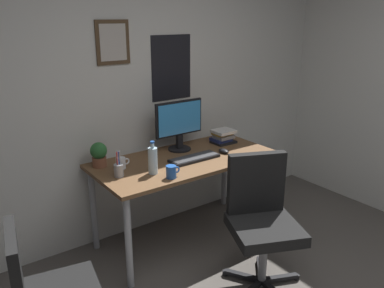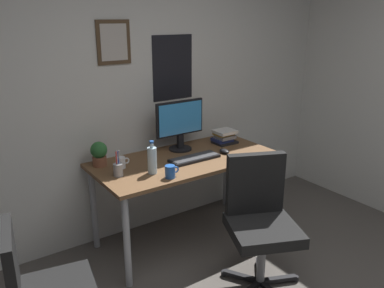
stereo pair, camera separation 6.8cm
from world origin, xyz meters
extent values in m
cube|color=silver|center=(0.00, 2.15, 1.30)|extent=(4.40, 0.08, 2.60)
cube|color=#4C3823|center=(-0.18, 2.11, 1.67)|extent=(0.28, 0.02, 0.34)
cube|color=beige|center=(-0.18, 2.09, 1.67)|extent=(0.22, 0.00, 0.28)
cube|color=black|center=(0.37, 2.11, 1.44)|extent=(0.40, 0.01, 0.56)
cube|color=brown|center=(0.22, 1.70, 0.73)|extent=(1.52, 0.74, 0.03)
cylinder|color=#9EA0A5|center=(-0.48, 1.39, 0.36)|extent=(0.05, 0.05, 0.72)
cylinder|color=#9EA0A5|center=(0.92, 1.39, 0.36)|extent=(0.05, 0.05, 0.72)
cylinder|color=#9EA0A5|center=(-0.48, 2.01, 0.36)|extent=(0.05, 0.05, 0.72)
cylinder|color=#9EA0A5|center=(0.92, 2.01, 0.36)|extent=(0.05, 0.05, 0.72)
cube|color=black|center=(0.30, 0.85, 0.46)|extent=(0.61, 0.61, 0.08)
cube|color=black|center=(0.38, 1.03, 0.72)|extent=(0.41, 0.23, 0.45)
cylinder|color=#9EA0A5|center=(0.30, 0.85, 0.21)|extent=(0.08, 0.08, 0.42)
cube|color=black|center=(0.43, 0.79, 0.04)|extent=(0.27, 0.15, 0.03)
cylinder|color=black|center=(0.56, 0.73, 0.02)|extent=(0.05, 0.05, 0.04)
cube|color=black|center=(0.39, 0.95, 0.04)|extent=(0.22, 0.24, 0.03)
cylinder|color=black|center=(0.49, 1.05, 0.02)|extent=(0.05, 0.05, 0.04)
cube|color=black|center=(0.23, 0.97, 0.04)|extent=(0.18, 0.26, 0.03)
cylinder|color=black|center=(0.16, 1.09, 0.02)|extent=(0.05, 0.05, 0.04)
cube|color=black|center=(-1.26, 1.05, 0.68)|extent=(0.12, 0.40, 0.40)
cylinder|color=black|center=(0.31, 1.91, 0.75)|extent=(0.20, 0.20, 0.01)
cube|color=black|center=(0.31, 1.91, 0.82)|extent=(0.05, 0.04, 0.12)
cube|color=black|center=(0.31, 1.92, 1.03)|extent=(0.46, 0.02, 0.30)
cube|color=#338CD8|center=(0.31, 1.90, 1.03)|extent=(0.43, 0.00, 0.27)
cube|color=black|center=(0.27, 1.63, 0.76)|extent=(0.43, 0.15, 0.02)
cube|color=#38383A|center=(0.27, 1.63, 0.77)|extent=(0.41, 0.13, 0.00)
ellipsoid|color=black|center=(0.57, 1.61, 0.77)|extent=(0.06, 0.11, 0.04)
cylinder|color=silver|center=(-0.16, 1.57, 0.85)|extent=(0.07, 0.07, 0.20)
cylinder|color=silver|center=(-0.16, 1.57, 0.97)|extent=(0.03, 0.03, 0.04)
cylinder|color=#2659B2|center=(-0.16, 1.57, 0.99)|extent=(0.03, 0.03, 0.01)
cylinder|color=white|center=(-0.31, 1.80, 0.79)|extent=(0.07, 0.07, 0.09)
torus|color=white|center=(-0.26, 1.80, 0.80)|extent=(0.05, 0.01, 0.05)
cylinder|color=#2659B2|center=(-0.10, 1.42, 0.79)|extent=(0.07, 0.07, 0.09)
torus|color=#2659B2|center=(-0.05, 1.42, 0.80)|extent=(0.05, 0.01, 0.05)
cylinder|color=brown|center=(-0.42, 1.94, 0.78)|extent=(0.11, 0.11, 0.07)
sphere|color=#2D6B33|center=(-0.42, 1.94, 0.88)|extent=(0.13, 0.13, 0.13)
ellipsoid|color=#287A38|center=(-0.45, 1.97, 0.87)|extent=(0.07, 0.08, 0.02)
ellipsoid|color=#287A38|center=(-0.39, 1.97, 0.88)|extent=(0.07, 0.08, 0.02)
ellipsoid|color=#287A38|center=(-0.45, 1.91, 0.88)|extent=(0.08, 0.07, 0.02)
cylinder|color=#9EA0A5|center=(-0.39, 1.67, 0.79)|extent=(0.07, 0.07, 0.09)
cylinder|color=#263FBF|center=(-0.38, 1.67, 0.87)|extent=(0.01, 0.01, 0.13)
cylinder|color=red|center=(-0.40, 1.66, 0.87)|extent=(0.01, 0.01, 0.13)
cylinder|color=black|center=(-0.40, 1.67, 0.87)|extent=(0.01, 0.01, 0.13)
cylinder|color=#9EA0A5|center=(-0.38, 1.67, 0.88)|extent=(0.01, 0.03, 0.14)
cylinder|color=#9EA0A5|center=(-0.40, 1.67, 0.88)|extent=(0.01, 0.02, 0.14)
cube|color=black|center=(0.75, 1.83, 0.76)|extent=(0.20, 0.16, 0.02)
cube|color=navy|center=(0.73, 1.85, 0.78)|extent=(0.16, 0.15, 0.03)
cube|color=gray|center=(0.75, 1.83, 0.81)|extent=(0.16, 0.14, 0.03)
cube|color=gold|center=(0.74, 1.84, 0.84)|extent=(0.16, 0.13, 0.02)
cube|color=silver|center=(0.74, 1.82, 0.86)|extent=(0.19, 0.17, 0.03)
camera|label=1|loc=(-1.54, -0.83, 1.88)|focal=37.19mm
camera|label=2|loc=(-1.49, -0.87, 1.88)|focal=37.19mm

